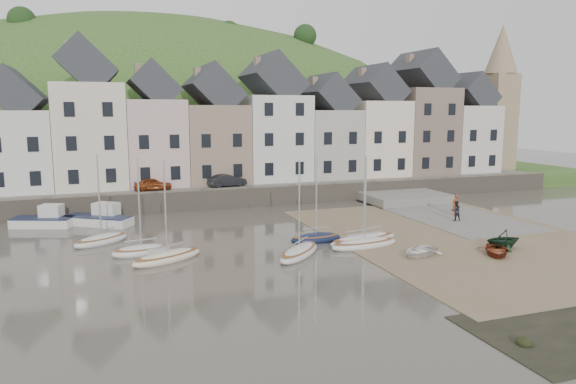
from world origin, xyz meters
name	(u,v)px	position (x,y,z in m)	size (l,w,h in m)	color
ground	(319,251)	(0.00, 0.00, 0.00)	(160.00, 160.00, 0.00)	#413C33
quay_land	(217,179)	(0.00, 32.00, 0.75)	(90.00, 30.00, 1.50)	#315120
quay_street	(240,185)	(0.00, 20.50, 1.55)	(70.00, 7.00, 0.10)	slate
seawall	(249,197)	(0.00, 17.00, 0.90)	(70.00, 1.20, 1.80)	slate
beach	(460,237)	(11.00, 0.00, 0.03)	(18.00, 26.00, 0.06)	#766248
slipway	(440,213)	(15.00, 8.00, 0.06)	(8.00, 18.00, 0.12)	slate
hillside	(158,267)	(-5.00, 60.00, -17.99)	(134.40, 84.00, 84.00)	#315120
townhouse_terrace	(247,126)	(1.76, 24.00, 7.32)	(61.05, 8.00, 13.93)	white
church_spire	(499,94)	(34.55, 24.00, 11.06)	(4.00, 4.00, 18.00)	#997F60
sailboat_0	(102,240)	(-13.29, 6.82, 0.27)	(4.26, 3.56, 6.32)	silver
sailboat_1	(141,250)	(-10.91, 3.02, 0.27)	(3.86, 2.02, 6.32)	silver
sailboat_2	(167,257)	(-9.53, 1.01, 0.26)	(4.91, 3.47, 6.32)	beige
sailboat_3	(299,252)	(-1.59, -0.62, 0.26)	(4.44, 4.58, 6.32)	silver
sailboat_4	(363,239)	(3.73, 0.96, 0.26)	(5.83, 2.74, 6.32)	silver
sailboat_5	(316,238)	(0.79, 2.38, 0.27)	(3.83, 1.67, 6.32)	#121B3B
sailboat_6	(364,243)	(3.26, -0.10, 0.26)	(5.14, 2.02, 6.32)	silver
motorboat_0	(45,219)	(-17.46, 13.81, 0.58)	(4.92, 3.22, 1.70)	silver
motorboat_2	(100,218)	(-13.40, 13.05, 0.58)	(5.53, 4.51, 1.70)	silver
rowboat_white	(420,251)	(5.48, -3.21, 0.36)	(2.08, 2.91, 0.60)	white
rowboat_green	(503,239)	(11.61, -3.57, 0.70)	(2.09, 2.43, 1.28)	black
rowboat_red	(496,250)	(10.10, -4.70, 0.36)	(2.07, 2.89, 0.60)	maroon
person_red	(456,205)	(15.44, 6.52, 1.01)	(0.65, 0.42, 1.77)	maroon
person_dark	(456,211)	(14.02, 4.57, 0.93)	(0.79, 0.61, 1.62)	black
car_left	(153,184)	(-8.64, 19.50, 2.19)	(1.38, 3.44, 1.17)	maroon
car_right	(227,180)	(-1.56, 19.50, 2.22)	(1.31, 3.77, 1.24)	black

